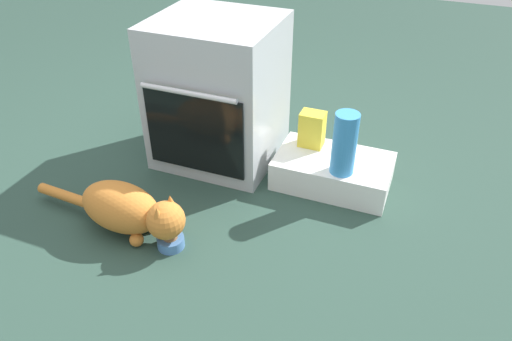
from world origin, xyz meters
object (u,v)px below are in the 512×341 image
snack_bag (312,129)px  cat (128,209)px  oven (218,92)px  food_bowl (171,241)px  water_bottle (344,144)px  pantry_cabinet (333,171)px

snack_bag → cat: bearing=-128.0°
oven → cat: 0.76m
food_bowl → cat: 0.23m
cat → snack_bag: (0.59, 0.75, 0.11)m
oven → water_bottle: oven is taller
cat → water_bottle: (0.78, 0.58, 0.17)m
oven → food_bowl: bearing=-81.6°
oven → pantry_cabinet: (0.63, -0.05, -0.29)m
oven → snack_bag: 0.51m
oven → food_bowl: (0.11, -0.73, -0.34)m
pantry_cabinet → cat: bearing=-137.3°
pantry_cabinet → cat: 0.99m
pantry_cabinet → snack_bag: snack_bag is taller
pantry_cabinet → snack_bag: size_ratio=3.08×
oven → water_bottle: size_ratio=2.45×
pantry_cabinet → water_bottle: (0.06, -0.09, 0.22)m
pantry_cabinet → cat: cat is taller
cat → snack_bag: snack_bag is taller
oven → snack_bag: (0.49, 0.03, -0.13)m
snack_bag → water_bottle: 0.27m
oven → pantry_cabinet: size_ratio=1.33×
pantry_cabinet → food_bowl: bearing=-127.1°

